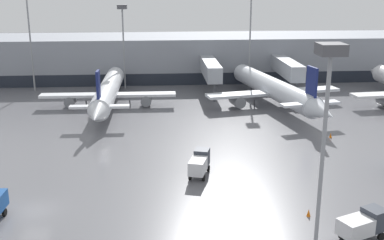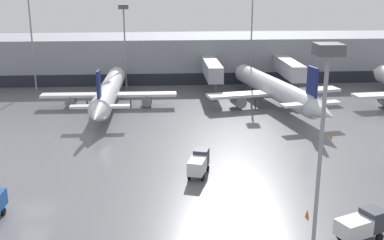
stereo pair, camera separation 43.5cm
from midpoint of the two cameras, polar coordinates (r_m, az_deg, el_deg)
ground_plane at (r=47.22m, az=-18.52°, el=-10.23°), size 320.00×320.00×0.00m
terminal_building at (r=104.64m, az=-10.64°, el=7.26°), size 160.00×30.90×9.00m
parked_jet_0 at (r=80.97m, az=-10.07°, el=3.34°), size 22.38×34.61×8.21m
parked_jet_2 at (r=81.59m, az=9.55°, el=3.65°), size 23.40×36.44×8.65m
service_truck_2 at (r=51.98m, az=0.66°, el=-5.07°), size 2.77×4.61×2.57m
service_truck_3 at (r=42.07m, az=19.38°, el=-11.53°), size 4.56×3.30×2.49m
traffic_cone_0 at (r=67.16m, az=15.92°, el=-1.75°), size 0.37×0.37×0.66m
traffic_cone_1 at (r=45.02m, az=13.38°, el=-10.64°), size 0.36×0.36×0.70m
apron_light_mast_0 at (r=95.36m, az=-19.12°, el=12.97°), size 1.80×1.80×21.10m
apron_light_mast_2 at (r=93.36m, az=-8.36°, el=11.45°), size 1.80×1.80×15.96m
apron_light_mast_3 at (r=34.57m, az=15.46°, el=3.40°), size 1.80×1.80×16.29m
apron_light_mast_4 at (r=94.73m, az=6.89°, el=13.41°), size 1.80×1.80×20.38m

